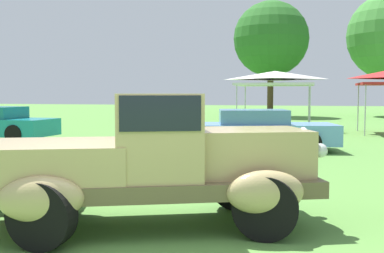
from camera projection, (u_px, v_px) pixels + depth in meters
name	position (u px, v px, depth m)	size (l,w,h in m)	color
ground_plane	(147.00, 240.00, 5.35)	(120.00, 120.00, 0.00)	#568C3D
feature_pickup_truck	(151.00, 160.00, 5.82)	(4.43, 2.92, 1.70)	brown
show_car_skyblue	(258.00, 131.00, 13.62)	(4.73, 2.56, 1.22)	#669EDB
canopy_tent_left_field	(275.00, 77.00, 20.72)	(3.39, 3.39, 2.71)	#B7B7BC
treeline_far_left	(271.00, 39.00, 33.16)	(5.42, 5.42, 8.35)	#47331E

